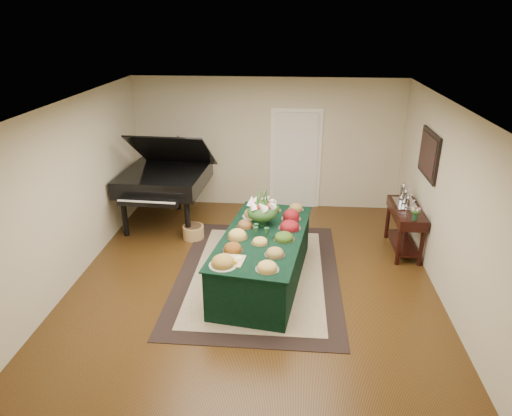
# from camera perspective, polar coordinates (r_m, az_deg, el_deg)

# --- Properties ---
(ground) EXTENTS (6.00, 6.00, 0.00)m
(ground) POSITION_cam_1_polar(r_m,az_deg,el_deg) (7.28, -0.20, -8.55)
(ground) COLOR black
(ground) RESTS_ON ground
(area_rug) EXTENTS (2.53, 3.55, 0.01)m
(area_rug) POSITION_cam_1_polar(r_m,az_deg,el_deg) (7.35, 0.29, -8.19)
(area_rug) COLOR black
(area_rug) RESTS_ON ground
(kitchen_doorway) EXTENTS (1.05, 0.07, 2.10)m
(kitchen_doorway) POSITION_cam_1_polar(r_m,az_deg,el_deg) (9.57, 4.95, 5.96)
(kitchen_doorway) COLOR white
(kitchen_doorway) RESTS_ON ground
(buffet_table) EXTENTS (1.50, 2.60, 0.80)m
(buffet_table) POSITION_cam_1_polar(r_m,az_deg,el_deg) (6.97, 0.89, -6.30)
(buffet_table) COLOR black
(buffet_table) RESTS_ON ground
(food_platters) EXTENTS (1.26, 2.34, 0.13)m
(food_platters) POSITION_cam_1_polar(r_m,az_deg,el_deg) (6.79, 0.87, -2.92)
(food_platters) COLOR silver
(food_platters) RESTS_ON buffet_table
(cutting_board) EXTENTS (0.37, 0.37, 0.10)m
(cutting_board) POSITION_cam_1_polar(r_m,az_deg,el_deg) (6.10, -3.02, -6.27)
(cutting_board) COLOR tan
(cutting_board) RESTS_ON buffet_table
(green_goblets) EXTENTS (0.24, 0.20, 0.18)m
(green_goblets) POSITION_cam_1_polar(r_m,az_deg,el_deg) (6.68, 0.44, -2.96)
(green_goblets) COLOR #163721
(green_goblets) RESTS_ON buffet_table
(floral_centerpiece) EXTENTS (0.48, 0.48, 0.48)m
(floral_centerpiece) POSITION_cam_1_polar(r_m,az_deg,el_deg) (6.99, 0.76, 0.01)
(floral_centerpiece) COLOR #163721
(floral_centerpiece) RESTS_ON buffet_table
(grand_piano) EXTENTS (1.71, 1.91, 1.86)m
(grand_piano) POSITION_cam_1_polar(r_m,az_deg,el_deg) (8.88, -11.32, 3.68)
(grand_piano) COLOR black
(grand_piano) RESTS_ON ground
(wicker_basket) EXTENTS (0.38, 0.38, 0.24)m
(wicker_basket) POSITION_cam_1_polar(r_m,az_deg,el_deg) (8.49, -7.82, -3.00)
(wicker_basket) COLOR #A37941
(wicker_basket) RESTS_ON ground
(mahogany_sideboard) EXTENTS (0.45, 1.18, 0.82)m
(mahogany_sideboard) POSITION_cam_1_polar(r_m,az_deg,el_deg) (8.17, 18.21, -1.18)
(mahogany_sideboard) COLOR black
(mahogany_sideboard) RESTS_ON ground
(tea_service) EXTENTS (0.34, 0.58, 0.30)m
(tea_service) POSITION_cam_1_polar(r_m,az_deg,el_deg) (8.23, 18.18, 1.34)
(tea_service) COLOR silver
(tea_service) RESTS_ON mahogany_sideboard
(pink_bouquet) EXTENTS (0.18, 0.18, 0.23)m
(pink_bouquet) POSITION_cam_1_polar(r_m,az_deg,el_deg) (7.58, 19.32, -0.41)
(pink_bouquet) COLOR #163721
(pink_bouquet) RESTS_ON mahogany_sideboard
(wall_painting) EXTENTS (0.05, 0.95, 0.75)m
(wall_painting) POSITION_cam_1_polar(r_m,az_deg,el_deg) (7.86, 20.79, 6.27)
(wall_painting) COLOR black
(wall_painting) RESTS_ON ground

